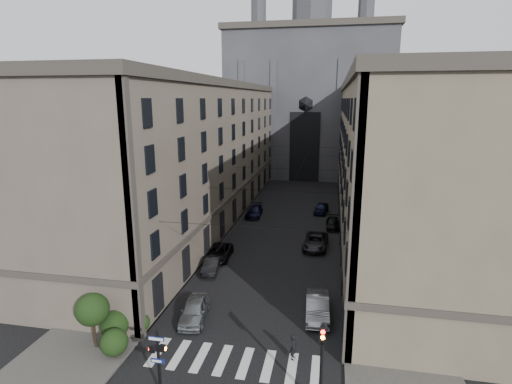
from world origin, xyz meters
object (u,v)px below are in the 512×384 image
Objects in this scene: gothic_tower at (310,93)px; car_right_midnear at (316,241)px; car_left_midfar at (219,253)px; car_right_far at (321,208)px; car_left_far at (254,211)px; car_right_near at (317,307)px; car_left_near at (194,310)px; pedestrian_signal_left at (158,357)px; traffic_light_right at (322,356)px; car_right_midfar at (333,223)px; pedestrian at (293,347)px; car_left_midnear at (212,265)px.

car_right_midnear is (4.20, -48.63, -17.03)m from gothic_tower.
car_left_midfar is 1.15× the size of car_right_far.
car_left_far reaches higher than car_left_midfar.
car_left_midfar is at bearing -149.19° from car_right_midnear.
car_right_midnear is (-0.83, 14.77, -0.05)m from car_right_near.
car_left_far is 10.07m from car_right_far.
car_left_far is (-0.90, 28.02, -0.06)m from car_left_near.
traffic_light_right is (9.11, 0.42, 0.97)m from pedestrian_signal_left.
gothic_tower is at bearing 96.84° from car_right_midfar.
pedestrian is (-1.30, -5.56, 0.04)m from car_right_near.
pedestrian reaches higher than car_right_midnear.
traffic_light_right is 1.19× the size of car_right_far.
car_left_midfar is at bearing 38.95° from pedestrian.
pedestrian_signal_left is 0.85× the size of car_left_near.
gothic_tower reaches higher than pedestrian_signal_left.
pedestrian is (9.40, -15.14, 0.16)m from car_left_midfar.
gothic_tower reaches higher than traffic_light_right.
car_left_midfar is 17.82m from pedestrian.
car_left_far is 1.01× the size of car_right_near.
pedestrian_signal_left is 13.29m from car_right_near.
car_right_midfar is (9.65, 32.47, -1.68)m from pedestrian_signal_left.
car_left_near is at bearing -86.12° from car_left_midfar.
car_left_near is at bearing 95.00° from pedestrian_signal_left.
car_right_near is at bearing -6.02° from pedestrian.
car_left_midfar is 14.36m from car_right_near.
car_right_midnear is 1.25× the size of car_right_midfar.
car_left_midnear is 19.43m from car_left_far.
car_left_near reaches higher than car_right_midfar.
pedestrian reaches higher than car_left_far.
car_right_midnear reaches higher than car_left_midnear.
gothic_tower reaches higher than car_right_near.
pedestrian_signal_left is at bearing -104.20° from car_right_midnear.
gothic_tower is 71.11m from pedestrian.
pedestrian_signal_left reaches higher than pedestrian.
car_right_near is (10.70, -9.58, 0.13)m from car_left_midfar.
car_right_midnear is at bearing -52.00° from car_left_far.
car_left_near is at bearing -169.87° from car_right_near.
pedestrian_signal_left is 0.80× the size of car_right_near.
car_right_midnear is 14.52m from car_right_far.
car_left_midnear is at bearing -95.49° from gothic_tower.
car_right_far is at bearing 6.12° from pedestrian.
traffic_light_right is 5.10m from pedestrian.
pedestrian_signal_left is at bearing -86.94° from car_left_midfar.
car_left_far is at bearing 92.53° from pedestrian_signal_left.
car_right_midfar is at bearing 83.79° from car_right_near.
car_left_near reaches higher than car_right_midnear.
car_left_near reaches higher than car_right_far.
car_left_midnear is at bearing 44.81° from pedestrian.
car_left_midnear is 0.74× the size of car_right_midnear.
car_right_far is at bearing 87.94° from car_right_near.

